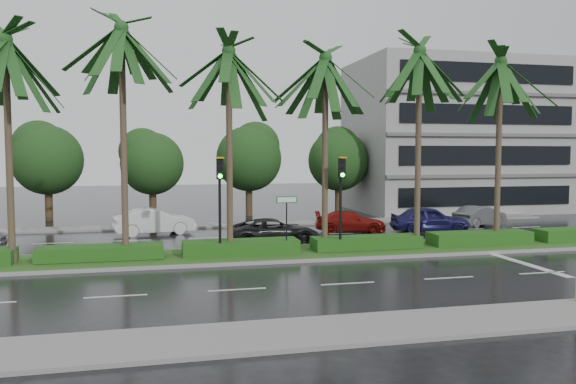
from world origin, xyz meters
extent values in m
plane|color=black|center=(0.00, 0.00, 0.00)|extent=(120.00, 120.00, 0.00)
cube|color=gray|center=(0.00, -10.20, 0.06)|extent=(40.00, 2.40, 0.12)
cube|color=gray|center=(0.00, 12.00, 0.06)|extent=(40.00, 2.00, 0.12)
cube|color=gray|center=(0.00, 1.00, 0.07)|extent=(36.00, 4.00, 0.14)
cube|color=#294F1A|center=(0.00, 1.00, 0.14)|extent=(35.60, 3.70, 0.02)
cube|color=#154112|center=(-9.00, 1.00, 0.45)|extent=(5.20, 1.40, 0.60)
cube|color=#154112|center=(-3.00, 1.00, 0.45)|extent=(5.20, 1.40, 0.60)
cube|color=#154112|center=(3.00, 1.00, 0.45)|extent=(5.20, 1.40, 0.60)
cube|color=#154112|center=(9.00, 1.00, 0.45)|extent=(5.20, 1.40, 0.60)
cube|color=silver|center=(-12.00, 7.00, 0.01)|extent=(2.00, 0.12, 0.01)
cube|color=silver|center=(-8.00, -5.00, 0.01)|extent=(2.00, 0.12, 0.01)
cube|color=silver|center=(-8.00, 7.00, 0.01)|extent=(2.00, 0.12, 0.01)
cube|color=silver|center=(-4.00, -5.00, 0.01)|extent=(2.00, 0.12, 0.01)
cube|color=silver|center=(-4.00, 7.00, 0.01)|extent=(2.00, 0.12, 0.01)
cube|color=silver|center=(0.00, -5.00, 0.01)|extent=(2.00, 0.12, 0.01)
cube|color=silver|center=(0.00, 7.00, 0.01)|extent=(2.00, 0.12, 0.01)
cube|color=silver|center=(4.00, -5.00, 0.01)|extent=(2.00, 0.12, 0.01)
cube|color=silver|center=(4.00, 7.00, 0.01)|extent=(2.00, 0.12, 0.01)
cube|color=silver|center=(8.00, -5.00, 0.01)|extent=(2.00, 0.12, 0.01)
cube|color=silver|center=(8.00, 7.00, 0.01)|extent=(2.00, 0.12, 0.01)
cube|color=silver|center=(12.00, 7.00, 0.01)|extent=(2.00, 0.12, 0.01)
cube|color=silver|center=(16.00, 7.00, 0.01)|extent=(2.00, 0.12, 0.01)
cube|color=silver|center=(8.50, -3.00, 0.01)|extent=(0.40, 6.00, 0.01)
cylinder|color=#3C3023|center=(-12.50, 1.00, 4.70)|extent=(0.28, 0.28, 9.10)
cylinder|color=#3C3023|center=(-12.50, 1.00, 0.37)|extent=(0.40, 0.40, 0.44)
cylinder|color=#3C3023|center=(-8.00, 1.10, 5.06)|extent=(0.28, 0.28, 9.81)
cylinder|color=#3C3023|center=(-8.00, 1.10, 0.37)|extent=(0.40, 0.40, 0.44)
cylinder|color=#3C3023|center=(-3.50, 0.90, 4.64)|extent=(0.28, 0.28, 8.98)
cylinder|color=#3C3023|center=(-3.50, 0.90, 0.37)|extent=(0.40, 0.40, 0.44)
cylinder|color=#3C3023|center=(1.00, 1.20, 4.61)|extent=(0.28, 0.28, 8.91)
cylinder|color=#3C3023|center=(1.00, 1.20, 0.37)|extent=(0.40, 0.40, 0.44)
cylinder|color=#3C3023|center=(5.50, 0.80, 4.82)|extent=(0.28, 0.28, 9.35)
cylinder|color=#3C3023|center=(5.50, 0.80, 0.37)|extent=(0.40, 0.40, 0.44)
cylinder|color=#3C3023|center=(10.00, 1.10, 4.69)|extent=(0.28, 0.28, 9.08)
cylinder|color=#3C3023|center=(10.00, 1.10, 0.37)|extent=(0.40, 0.40, 0.44)
cylinder|color=black|center=(-4.00, 0.40, 1.85)|extent=(0.12, 0.12, 3.40)
cube|color=black|center=(-4.00, 0.22, 4.00)|extent=(0.30, 0.18, 0.90)
cube|color=gold|center=(-4.00, 0.10, 4.48)|extent=(0.34, 0.12, 0.06)
cylinder|color=black|center=(-4.00, 0.12, 4.30)|extent=(0.18, 0.04, 0.18)
cylinder|color=black|center=(-4.00, 0.12, 4.00)|extent=(0.18, 0.04, 0.18)
cylinder|color=#0CE519|center=(-4.00, 0.12, 3.70)|extent=(0.18, 0.04, 0.18)
cylinder|color=black|center=(1.50, 0.40, 1.85)|extent=(0.12, 0.12, 3.40)
cube|color=black|center=(1.50, 0.22, 4.00)|extent=(0.30, 0.18, 0.90)
cube|color=gold|center=(1.50, 0.10, 4.48)|extent=(0.34, 0.12, 0.06)
cylinder|color=black|center=(1.50, 0.12, 4.30)|extent=(0.18, 0.04, 0.18)
cylinder|color=black|center=(1.50, 0.12, 4.00)|extent=(0.18, 0.04, 0.18)
cylinder|color=#0CE519|center=(1.50, 0.12, 3.70)|extent=(0.18, 0.04, 0.18)
cylinder|color=black|center=(-1.00, 0.50, 1.45)|extent=(0.06, 0.06, 2.60)
cube|color=#0C5926|center=(-1.00, 0.47, 2.60)|extent=(0.95, 0.04, 0.30)
cube|color=white|center=(-1.00, 0.45, 2.60)|extent=(0.85, 0.01, 0.22)
cylinder|color=#3D321B|center=(-14.00, 17.50, 1.17)|extent=(0.52, 0.52, 2.33)
sphere|color=#173614|center=(-14.00, 17.50, 4.20)|extent=(4.80, 4.80, 4.80)
sphere|color=#173614|center=(-14.00, 17.80, 5.13)|extent=(3.60, 3.60, 3.60)
cylinder|color=#3D321B|center=(-7.00, 17.50, 1.09)|extent=(0.52, 0.52, 2.18)
sphere|color=#173614|center=(-7.00, 17.50, 3.92)|extent=(4.48, 4.48, 4.48)
sphere|color=#173614|center=(-7.00, 17.80, 4.79)|extent=(3.36, 3.36, 3.36)
cylinder|color=#3D321B|center=(0.00, 17.50, 1.18)|extent=(0.52, 0.52, 2.37)
sphere|color=#173614|center=(0.00, 17.50, 4.26)|extent=(4.87, 4.87, 4.87)
sphere|color=#173614|center=(0.00, 17.80, 5.21)|extent=(3.65, 3.65, 3.65)
cylinder|color=#3D321B|center=(7.00, 17.50, 1.14)|extent=(0.52, 0.52, 2.27)
sphere|color=#173614|center=(7.00, 17.50, 4.09)|extent=(4.68, 4.68, 4.68)
sphere|color=#173614|center=(7.00, 17.80, 5.00)|extent=(3.51, 3.51, 3.51)
cylinder|color=#3D321B|center=(14.00, 17.50, 1.22)|extent=(0.52, 0.52, 2.45)
sphere|color=#173614|center=(14.00, 17.50, 4.40)|extent=(5.03, 5.03, 5.03)
sphere|color=#173614|center=(14.00, 17.80, 5.38)|extent=(3.78, 3.78, 3.78)
cube|color=gray|center=(17.00, 18.00, 6.00)|extent=(16.00, 10.00, 12.00)
imported|color=white|center=(-6.85, 9.05, 0.75)|extent=(2.45, 4.79, 1.50)
imported|color=black|center=(-0.81, 4.35, 0.65)|extent=(2.47, 4.82, 1.30)
imported|color=maroon|center=(4.50, 7.57, 0.61)|extent=(2.66, 4.48, 1.22)
imported|color=#1B1A50|center=(9.00, 6.33, 0.77)|extent=(2.60, 4.76, 1.54)
imported|color=#4C4E51|center=(13.50, 8.24, 0.65)|extent=(2.80, 4.18, 1.30)
camera|label=1|loc=(-6.57, -23.87, 4.69)|focal=35.00mm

